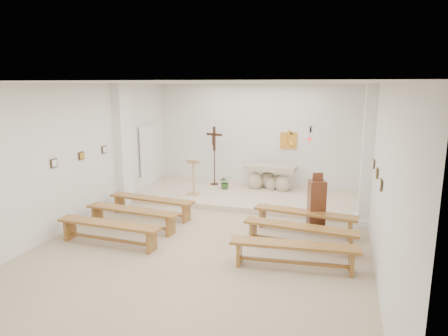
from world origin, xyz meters
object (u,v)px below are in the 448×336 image
(bench_right_front, at_px, (305,217))
(bench_right_second, at_px, (300,231))
(bench_left_third, at_px, (109,228))
(bench_right_third, at_px, (294,250))
(bench_left_front, at_px, (152,202))
(crucifix_stand, at_px, (214,151))
(altar, at_px, (270,179))
(lectern, at_px, (193,177))
(donation_pedestal, at_px, (316,205))
(bench_left_second, at_px, (132,214))

(bench_right_front, distance_m, bench_right_second, 1.02)
(bench_left_third, xyz_separation_m, bench_right_third, (4.03, 0.00, 0.00))
(bench_left_front, bearing_deg, bench_right_third, -20.17)
(bench_right_front, xyz_separation_m, bench_left_third, (-4.03, -2.04, 0.00))
(crucifix_stand, height_order, bench_left_front, crucifix_stand)
(bench_right_third, bearing_deg, altar, 100.10)
(bench_right_second, relative_size, bench_left_third, 1.00)
(altar, xyz_separation_m, bench_right_front, (1.43, -3.23, -0.09))
(lectern, distance_m, crucifix_stand, 1.49)
(donation_pedestal, relative_size, bench_right_front, 0.57)
(bench_right_front, height_order, bench_right_third, same)
(crucifix_stand, xyz_separation_m, bench_right_front, (3.32, -3.24, -0.90))
(bench_right_second, bearing_deg, altar, 114.44)
(bench_left_front, bearing_deg, donation_pedestal, 9.97)
(bench_left_front, bearing_deg, bench_left_third, -83.32)
(crucifix_stand, bearing_deg, donation_pedestal, -23.94)
(lectern, xyz_separation_m, donation_pedestal, (3.80, -1.63, -0.08))
(lectern, relative_size, bench_left_second, 0.46)
(bench_right_third, bearing_deg, bench_right_second, 84.88)
(lectern, height_order, bench_right_third, lectern)
(donation_pedestal, bearing_deg, bench_left_front, 165.71)
(lectern, xyz_separation_m, crucifix_stand, (0.23, 1.36, 0.58))
(lectern, bearing_deg, bench_right_third, -49.78)
(donation_pedestal, height_order, bench_right_third, donation_pedestal)
(crucifix_stand, xyz_separation_m, bench_right_second, (3.32, -4.26, -0.90))
(lectern, bearing_deg, donation_pedestal, -25.30)
(lectern, height_order, crucifix_stand, crucifix_stand)
(lectern, height_order, bench_left_second, lectern)
(lectern, bearing_deg, bench_left_front, -106.02)
(crucifix_stand, distance_m, donation_pedestal, 4.70)
(bench_left_front, relative_size, bench_left_second, 1.00)
(bench_right_front, relative_size, bench_left_second, 1.00)
(crucifix_stand, height_order, bench_left_third, crucifix_stand)
(bench_left_front, height_order, bench_right_third, same)
(bench_right_front, distance_m, bench_left_third, 4.51)
(donation_pedestal, xyz_separation_m, bench_right_third, (-0.24, -2.28, -0.24))
(bench_right_front, xyz_separation_m, bench_right_second, (0.00, -1.02, 0.00))
(crucifix_stand, bearing_deg, lectern, -83.67)
(lectern, relative_size, bench_left_front, 0.46)
(bench_left_second, bearing_deg, donation_pedestal, 21.46)
(bench_left_front, height_order, bench_right_front, same)
(bench_left_front, bearing_deg, bench_right_second, -7.52)
(altar, xyz_separation_m, bench_left_front, (-2.59, -3.23, -0.09))
(donation_pedestal, xyz_separation_m, bench_left_second, (-4.27, -1.26, -0.24))
(altar, xyz_separation_m, bench_left_third, (-2.59, -5.27, -0.09))
(lectern, height_order, bench_right_second, lectern)
(bench_left_third, distance_m, bench_right_third, 4.03)
(lectern, xyz_separation_m, bench_right_second, (3.56, -2.90, -0.32))
(bench_left_front, bearing_deg, crucifix_stand, 84.46)
(bench_left_front, bearing_deg, altar, 57.93)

